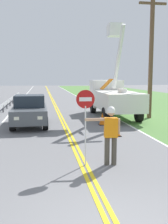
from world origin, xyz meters
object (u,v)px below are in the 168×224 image
(utility_bucket_truck, at_px, (112,96))
(stop_sign_paddle, at_px, (85,111))
(flagger_worker, at_px, (110,132))
(oncoming_sedan_nearest, at_px, (30,111))
(utility_pole_near, at_px, (151,55))
(traffic_cone_lead, at_px, (116,129))
(traffic_cone_mid, at_px, (102,119))

(utility_bucket_truck, bearing_deg, stop_sign_paddle, -109.64)
(flagger_worker, distance_m, oncoming_sedan_nearest, 7.64)
(utility_pole_near, xyz_separation_m, traffic_cone_lead, (-3.66, -4.90, -3.80))
(traffic_cone_lead, bearing_deg, oncoming_sedan_nearest, 140.86)
(utility_pole_near, bearing_deg, traffic_cone_mid, -151.16)
(oncoming_sedan_nearest, relative_size, traffic_cone_mid, 5.89)
(stop_sign_paddle, xyz_separation_m, utility_bucket_truck, (3.51, 9.83, -0.27))
(oncoming_sedan_nearest, distance_m, traffic_cone_mid, 4.10)
(stop_sign_paddle, height_order, utility_bucket_truck, utility_bucket_truck)
(utility_pole_near, bearing_deg, oncoming_sedan_nearest, -168.19)
(traffic_cone_lead, height_order, traffic_cone_mid, same)
(flagger_worker, distance_m, utility_bucket_truck, 10.28)
(flagger_worker, bearing_deg, traffic_cone_mid, 78.94)
(traffic_cone_mid, bearing_deg, utility_bucket_truck, 65.78)
(utility_bucket_truck, relative_size, oncoming_sedan_nearest, 1.66)
(stop_sign_paddle, bearing_deg, utility_bucket_truck, 70.36)
(stop_sign_paddle, relative_size, traffic_cone_lead, 3.33)
(oncoming_sedan_nearest, bearing_deg, traffic_cone_lead, -39.14)
(flagger_worker, bearing_deg, oncoming_sedan_nearest, 110.97)
(traffic_cone_lead, bearing_deg, traffic_cone_mid, 89.90)
(utility_pole_near, bearing_deg, stop_sign_paddle, -123.49)
(oncoming_sedan_nearest, bearing_deg, utility_bucket_truck, 26.81)
(utility_bucket_truck, distance_m, oncoming_sedan_nearest, 6.17)
(stop_sign_paddle, bearing_deg, traffic_cone_mid, 72.64)
(stop_sign_paddle, relative_size, oncoming_sedan_nearest, 0.56)
(utility_bucket_truck, bearing_deg, traffic_cone_mid, -114.22)
(utility_bucket_truck, bearing_deg, traffic_cone_lead, -103.29)
(flagger_worker, height_order, utility_bucket_truck, utility_bucket_truck)
(utility_bucket_truck, distance_m, traffic_cone_lead, 6.32)
(utility_pole_near, distance_m, traffic_cone_lead, 7.20)
(flagger_worker, xyz_separation_m, traffic_cone_mid, (1.32, 6.73, -0.71))
(oncoming_sedan_nearest, height_order, utility_pole_near, utility_pole_near)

